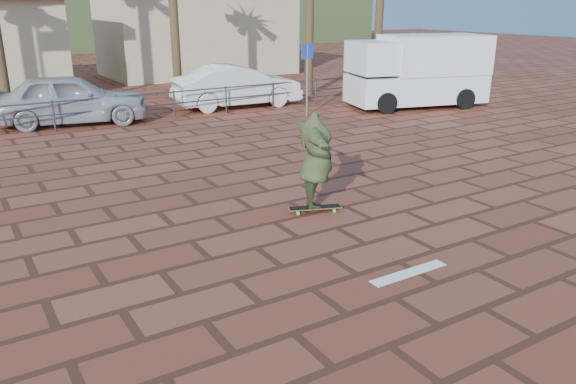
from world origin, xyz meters
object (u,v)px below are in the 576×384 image
at_px(campervan, 418,70).
at_px(skateboarder, 316,161).
at_px(car_white, 237,86).
at_px(longboard, 315,208).
at_px(car_silver, 70,99).

bearing_deg(campervan, skateboarder, -127.78).
bearing_deg(skateboarder, car_white, 2.37).
bearing_deg(longboard, skateboarder, 84.29).
bearing_deg(campervan, car_silver, 178.42).
height_order(car_silver, car_white, car_silver).
height_order(campervan, car_silver, campervan).
distance_m(skateboarder, car_white, 11.97).
relative_size(longboard, car_silver, 0.21).
xyz_separation_m(longboard, campervan, (10.04, 7.66, 1.35)).
relative_size(campervan, car_silver, 1.14).
distance_m(longboard, skateboarder, 0.96).
distance_m(campervan, car_white, 7.06).
bearing_deg(skateboarder, longboard, 175.36).
bearing_deg(car_silver, longboard, -155.63).
relative_size(car_silver, car_white, 1.00).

